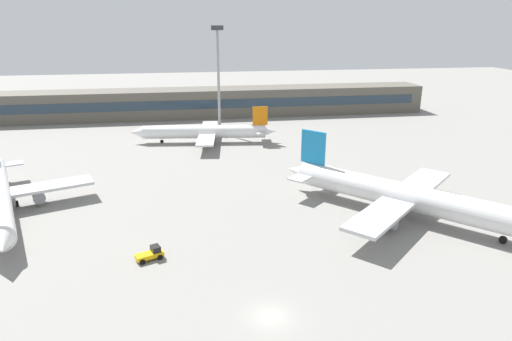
# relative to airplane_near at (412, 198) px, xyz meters

# --- Properties ---
(ground_plane) EXTENTS (400.00, 400.00, 0.00)m
(ground_plane) POSITION_rel_airplane_near_xyz_m (-26.78, 19.08, -3.57)
(ground_plane) COLOR gray
(terminal_building) EXTENTS (144.26, 12.13, 9.00)m
(terminal_building) POSITION_rel_airplane_near_xyz_m (-26.78, 86.69, 0.93)
(terminal_building) COLOR #5B564C
(terminal_building) RESTS_ON ground_plane
(airplane_near) EXTENTS (35.04, 37.27, 11.70)m
(airplane_near) POSITION_rel_airplane_near_xyz_m (0.00, 0.00, 0.00)
(airplane_near) COLOR silver
(airplane_near) RESTS_ON ground_plane
(airplane_far) EXTENTS (37.87, 26.56, 9.36)m
(airplane_far) POSITION_rel_airplane_near_xyz_m (-30.22, 52.51, -0.71)
(airplane_far) COLOR white
(airplane_far) RESTS_ON ground_plane
(baggage_tug_yellow) EXTENTS (3.90, 2.85, 1.75)m
(baggage_tug_yellow) POSITION_rel_airplane_near_xyz_m (-40.14, -6.41, -2.77)
(baggage_tug_yellow) COLOR #F2B20C
(baggage_tug_yellow) RESTS_ON ground_plane
(floodlight_tower_west) EXTENTS (3.20, 0.80, 28.94)m
(floodlight_tower_west) POSITION_rel_airplane_near_xyz_m (-25.21, 61.92, 12.97)
(floodlight_tower_west) COLOR gray
(floodlight_tower_west) RESTS_ON ground_plane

